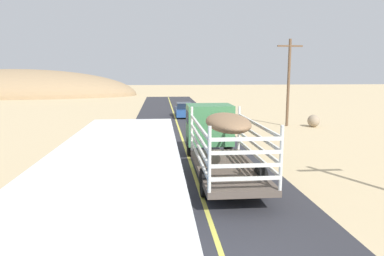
{
  "coord_description": "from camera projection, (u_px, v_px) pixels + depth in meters",
  "views": [
    {
      "loc": [
        -1.54,
        -7.14,
        4.76
      ],
      "look_at": [
        0.0,
        9.88,
        2.02
      ],
      "focal_mm": 33.06,
      "sensor_mm": 36.0,
      "label": 1
    }
  ],
  "objects": [
    {
      "name": "livestock_truck",
      "position": [
        215.0,
        131.0,
        17.79
      ],
      "size": [
        2.53,
        9.7,
        3.02
      ],
      "color": "#3F7F4C",
      "rests_on": "road_surface"
    },
    {
      "name": "bus",
      "position": [
        116.0,
        229.0,
        6.84
      ],
      "size": [
        2.54,
        10.0,
        3.21
      ],
      "color": "#3872C6",
      "rests_on": "road_surface"
    },
    {
      "name": "car_far",
      "position": [
        184.0,
        110.0,
        37.42
      ],
      "size": [
        1.8,
        4.4,
        1.46
      ],
      "color": "#264C8C",
      "rests_on": "road_surface"
    },
    {
      "name": "power_pole_mid",
      "position": [
        289.0,
        80.0,
        30.54
      ],
      "size": [
        2.2,
        0.24,
        7.5
      ],
      "color": "brown",
      "rests_on": "ground"
    },
    {
      "name": "boulder_mid_field",
      "position": [
        314.0,
        121.0,
        30.54
      ],
      "size": [
        0.99,
        1.21,
        1.06
      ],
      "primitive_type": "ellipsoid",
      "color": "gray",
      "rests_on": "ground"
    },
    {
      "name": "distant_hill",
      "position": [
        15.0,
        96.0,
        69.7
      ],
      "size": [
        47.48,
        22.01,
        10.47
      ],
      "primitive_type": "ellipsoid",
      "color": "#997C5A",
      "rests_on": "ground"
    }
  ]
}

